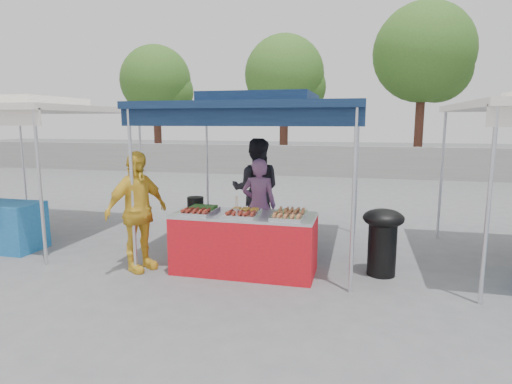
% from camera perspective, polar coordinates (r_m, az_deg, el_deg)
% --- Properties ---
extents(ground_plane, '(80.00, 80.00, 0.00)m').
position_cam_1_polar(ground_plane, '(6.35, -1.31, -10.26)').
color(ground_plane, slate).
extents(back_wall, '(40.00, 0.25, 1.20)m').
position_cam_1_polar(back_wall, '(16.91, 8.44, 4.09)').
color(back_wall, gray).
rests_on(back_wall, ground_plane).
extents(main_canopy, '(3.20, 3.20, 2.57)m').
position_cam_1_polar(main_canopy, '(6.92, 0.74, 11.34)').
color(main_canopy, silver).
rests_on(main_canopy, ground_plane).
extents(neighbor_stall_left, '(3.20, 3.20, 2.57)m').
position_cam_1_polar(neighbor_stall_left, '(8.79, -29.96, 4.66)').
color(neighbor_stall_left, silver).
rests_on(neighbor_stall_left, ground_plane).
extents(tree_0, '(3.40, 3.32, 5.70)m').
position_cam_1_polar(tree_0, '(21.45, -12.78, 13.88)').
color(tree_0, '#47261B').
rests_on(tree_0, ground_plane).
extents(tree_1, '(3.43, 3.36, 5.77)m').
position_cam_1_polar(tree_1, '(18.83, 4.28, 14.88)').
color(tree_1, '#47261B').
rests_on(tree_1, ground_plane).
extents(tree_2, '(4.02, 4.02, 6.92)m').
position_cam_1_polar(tree_2, '(19.55, 21.83, 16.39)').
color(tree_2, '#47261B').
rests_on(tree_2, ground_plane).
extents(vendor_table, '(2.00, 0.80, 0.85)m').
position_cam_1_polar(vendor_table, '(6.13, -1.57, -6.82)').
color(vendor_table, red).
rests_on(vendor_table, ground_plane).
extents(food_tray_fl, '(0.42, 0.30, 0.07)m').
position_cam_1_polar(food_tray_fl, '(5.99, -8.04, -2.76)').
color(food_tray_fl, silver).
rests_on(food_tray_fl, vendor_table).
extents(food_tray_fm, '(0.42, 0.30, 0.07)m').
position_cam_1_polar(food_tray_fm, '(5.78, -2.03, -3.11)').
color(food_tray_fm, silver).
rests_on(food_tray_fm, vendor_table).
extents(food_tray_fr, '(0.42, 0.30, 0.07)m').
position_cam_1_polar(food_tray_fr, '(5.65, 4.07, -3.42)').
color(food_tray_fr, silver).
rests_on(food_tray_fr, vendor_table).
extents(food_tray_bl, '(0.42, 0.30, 0.07)m').
position_cam_1_polar(food_tray_bl, '(6.26, -7.00, -2.20)').
color(food_tray_bl, silver).
rests_on(food_tray_bl, vendor_table).
extents(food_tray_bm, '(0.42, 0.30, 0.07)m').
position_cam_1_polar(food_tray_bm, '(6.09, -1.44, -2.47)').
color(food_tray_bm, silver).
rests_on(food_tray_bm, vendor_table).
extents(food_tray_br, '(0.42, 0.30, 0.07)m').
position_cam_1_polar(food_tray_br, '(5.98, 4.78, -2.72)').
color(food_tray_br, silver).
rests_on(food_tray_br, vendor_table).
extents(cooking_pot, '(0.25, 0.25, 0.15)m').
position_cam_1_polar(cooking_pot, '(6.59, -8.08, -1.30)').
color(cooking_pot, black).
rests_on(cooking_pot, vendor_table).
extents(skewer_cup, '(0.08, 0.08, 0.10)m').
position_cam_1_polar(skewer_cup, '(5.83, -2.63, -2.83)').
color(skewer_cup, silver).
rests_on(skewer_cup, vendor_table).
extents(wok_burner, '(0.56, 0.56, 0.95)m').
position_cam_1_polar(wok_burner, '(6.22, 16.53, -5.65)').
color(wok_burner, black).
rests_on(wok_burner, ground_plane).
extents(crate_left, '(0.46, 0.32, 0.28)m').
position_cam_1_polar(crate_left, '(6.92, -3.52, -7.39)').
color(crate_left, '#1646B3').
rests_on(crate_left, ground_plane).
extents(crate_right, '(0.55, 0.39, 0.33)m').
position_cam_1_polar(crate_right, '(6.82, 2.76, -7.40)').
color(crate_right, '#1646B3').
rests_on(crate_right, ground_plane).
extents(crate_stacked, '(0.53, 0.37, 0.32)m').
position_cam_1_polar(crate_stacked, '(6.74, 2.78, -4.77)').
color(crate_stacked, '#1646B3').
rests_on(crate_stacked, crate_right).
extents(vendor_woman, '(0.59, 0.41, 1.55)m').
position_cam_1_polar(vendor_woman, '(7.00, 0.40, -1.81)').
color(vendor_woman, '#97608F').
rests_on(vendor_woman, ground_plane).
extents(helper_man, '(0.99, 0.82, 1.84)m').
position_cam_1_polar(helper_man, '(7.69, 0.02, 0.32)').
color(helper_man, black).
rests_on(helper_man, ground_plane).
extents(customer_person, '(0.81, 1.10, 1.73)m').
position_cam_1_polar(customer_person, '(6.34, -15.58, -2.52)').
color(customer_person, yellow).
rests_on(customer_person, ground_plane).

